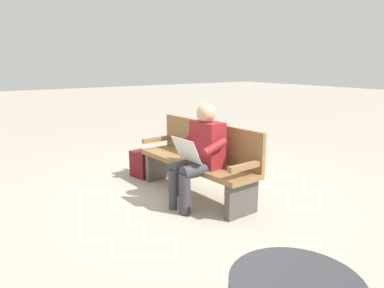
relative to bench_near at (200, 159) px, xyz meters
name	(u,v)px	position (x,y,z in m)	size (l,w,h in m)	color
ground_plane	(195,195)	(0.00, 0.07, -0.46)	(40.00, 40.00, 0.00)	#A89E8E
bench_near	(200,159)	(0.00, 0.00, 0.00)	(1.82, 0.56, 0.90)	olive
person_seated	(200,153)	(-0.29, 0.22, 0.17)	(0.58, 0.59, 1.18)	maroon
backpack	(142,164)	(1.04, 0.26, -0.27)	(0.35, 0.30, 0.38)	maroon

